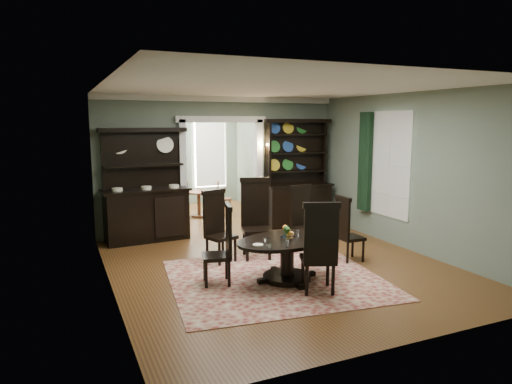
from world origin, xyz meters
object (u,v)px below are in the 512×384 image
Objects in this scene: sideboard at (146,202)px; dining_table at (287,251)px; welsh_dresser at (297,187)px; parlor_table at (199,200)px.

dining_table is at bearing -69.35° from sideboard.
sideboard is at bearing 104.25° from dining_table.
welsh_dresser reaches higher than parlor_table.
sideboard is at bearing -132.39° from parlor_table.
dining_table is at bearing -116.08° from welsh_dresser.
welsh_dresser is at bearing -44.32° from parlor_table.
parlor_table is at bearing 78.05° from dining_table.
welsh_dresser is 3.45× the size of parlor_table.
dining_table is 5.18m from parlor_table.
sideboard is at bearing -175.15° from welsh_dresser.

